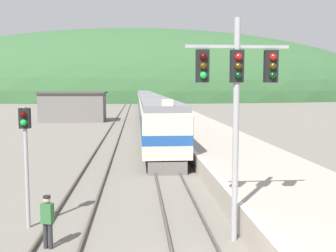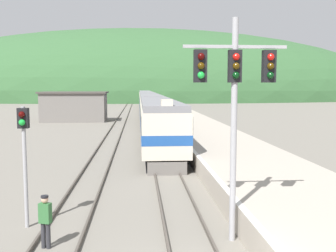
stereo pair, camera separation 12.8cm
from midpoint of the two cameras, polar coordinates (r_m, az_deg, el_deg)
track_main at (r=79.12m, az=-3.06°, el=2.15°), size 1.52×180.00×0.16m
track_siding at (r=79.14m, az=-6.12°, el=2.13°), size 1.52×180.00×0.16m
platform at (r=59.45m, az=1.80°, el=1.39°), size 5.85×140.00×1.05m
distant_hills at (r=162.72m, az=-3.69°, el=3.97°), size 214.80×96.66×55.69m
station_shed at (r=58.70m, az=-13.35°, el=2.79°), size 9.49×5.87×4.30m
express_train_lead_car at (r=31.67m, az=-1.25°, el=0.54°), size 2.94×19.79×4.31m
carriage_second at (r=53.46m, az=-2.49°, el=2.65°), size 2.93×21.71×3.95m
carriage_third at (r=76.02m, az=-3.02°, el=3.57°), size 2.93×21.71×3.95m
carriage_fourth at (r=98.60m, az=-3.31°, el=4.06°), size 2.93×21.71×3.95m
signal_mast_main at (r=12.67m, az=9.92°, el=5.09°), size 3.30×0.42×7.19m
signal_post_siding at (r=14.69m, az=-19.94°, el=-2.21°), size 0.36×0.42×4.35m
track_worker at (r=13.08m, az=-17.11°, el=-12.70°), size 0.41×0.32×1.69m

